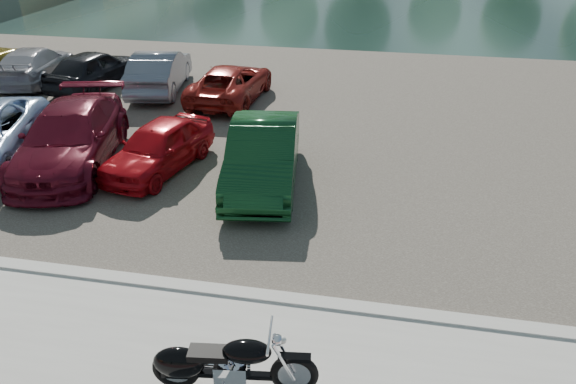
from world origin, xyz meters
name	(u,v)px	position (x,y,z in m)	size (l,w,h in m)	color
kerb	(255,296)	(0.00, 2.00, 0.07)	(60.00, 0.30, 0.14)	#B0ADA5
parking_lot	(324,120)	(0.00, 11.00, 0.02)	(60.00, 18.00, 0.04)	#433D36
motorcycle	(219,364)	(0.03, -0.13, 0.56)	(2.33, 0.76, 1.05)	black
car_3	(71,137)	(-5.96, 6.45, 0.79)	(2.11, 5.20, 1.51)	#580C1C
car_4	(158,147)	(-3.65, 6.60, 0.66)	(1.47, 3.65, 1.24)	#AF0B13
car_5	(263,155)	(-0.87, 6.36, 0.79)	(1.58, 4.53, 1.49)	#103D1C
car_7	(34,65)	(-11.16, 12.89, 0.69)	(1.82, 4.48, 1.30)	#9D9CA4
car_8	(94,69)	(-8.62, 12.68, 0.73)	(1.63, 4.05, 1.38)	black
car_9	(160,71)	(-6.17, 12.79, 0.76)	(1.52, 4.36, 1.44)	slate
car_10	(231,83)	(-3.40, 12.24, 0.65)	(2.02, 4.37, 1.21)	maroon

